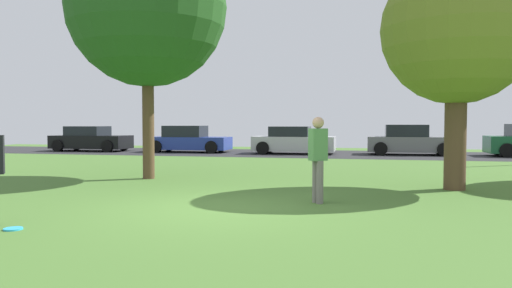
{
  "coord_description": "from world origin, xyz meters",
  "views": [
    {
      "loc": [
        2.73,
        -8.51,
        1.59
      ],
      "look_at": [
        0.0,
        3.48,
        1.04
      ],
      "focal_mm": 34.16,
      "sensor_mm": 36.0,
      "label": 1
    }
  ],
  "objects_px": {
    "oak_tree_left": "(147,7)",
    "parked_car_grey": "(409,141)",
    "person_catcher": "(318,155)",
    "maple_tree_near": "(457,31)",
    "parked_car_silver": "(293,141)",
    "parked_car_black": "(90,140)",
    "frisbee_disc": "(13,229)",
    "parked_car_blue": "(188,140)"
  },
  "relations": [
    {
      "from": "oak_tree_left",
      "to": "parked_car_blue",
      "type": "distance_m",
      "value": 12.9
    },
    {
      "from": "parked_car_grey",
      "to": "parked_car_silver",
      "type": "bearing_deg",
      "value": -174.22
    },
    {
      "from": "parked_car_silver",
      "to": "parked_car_grey",
      "type": "relative_size",
      "value": 1.0
    },
    {
      "from": "parked_car_grey",
      "to": "parked_car_black",
      "type": "bearing_deg",
      "value": -177.82
    },
    {
      "from": "parked_car_black",
      "to": "parked_car_silver",
      "type": "relative_size",
      "value": 1.04
    },
    {
      "from": "oak_tree_left",
      "to": "parked_car_grey",
      "type": "relative_size",
      "value": 1.71
    },
    {
      "from": "oak_tree_left",
      "to": "parked_car_silver",
      "type": "height_order",
      "value": "oak_tree_left"
    },
    {
      "from": "oak_tree_left",
      "to": "parked_car_silver",
      "type": "relative_size",
      "value": 1.72
    },
    {
      "from": "frisbee_disc",
      "to": "parked_car_grey",
      "type": "distance_m",
      "value": 20.0
    },
    {
      "from": "maple_tree_near",
      "to": "parked_car_black",
      "type": "xyz_separation_m",
      "value": [
        -16.94,
        12.02,
        -3.09
      ]
    },
    {
      "from": "frisbee_disc",
      "to": "parked_car_black",
      "type": "relative_size",
      "value": 0.06
    },
    {
      "from": "person_catcher",
      "to": "parked_car_blue",
      "type": "bearing_deg",
      "value": -95.3
    },
    {
      "from": "parked_car_black",
      "to": "frisbee_disc",
      "type": "bearing_deg",
      "value": -61.4
    },
    {
      "from": "oak_tree_left",
      "to": "frisbee_disc",
      "type": "relative_size",
      "value": 25.91
    },
    {
      "from": "maple_tree_near",
      "to": "frisbee_disc",
      "type": "height_order",
      "value": "maple_tree_near"
    },
    {
      "from": "oak_tree_left",
      "to": "person_catcher",
      "type": "xyz_separation_m",
      "value": [
        5.06,
        -3.11,
        -3.84
      ]
    },
    {
      "from": "maple_tree_near",
      "to": "parked_car_silver",
      "type": "xyz_separation_m",
      "value": [
        -5.63,
        12.09,
        -3.08
      ]
    },
    {
      "from": "frisbee_disc",
      "to": "parked_car_blue",
      "type": "relative_size",
      "value": 0.06
    },
    {
      "from": "person_catcher",
      "to": "parked_car_silver",
      "type": "xyz_separation_m",
      "value": [
        -2.68,
        14.72,
        -0.3
      ]
    },
    {
      "from": "oak_tree_left",
      "to": "maple_tree_near",
      "type": "bearing_deg",
      "value": -3.43
    },
    {
      "from": "oak_tree_left",
      "to": "person_catcher",
      "type": "bearing_deg",
      "value": -31.62
    },
    {
      "from": "oak_tree_left",
      "to": "parked_car_blue",
      "type": "bearing_deg",
      "value": 105.61
    },
    {
      "from": "maple_tree_near",
      "to": "oak_tree_left",
      "type": "xyz_separation_m",
      "value": [
        -8.01,
        0.48,
        1.06
      ]
    },
    {
      "from": "maple_tree_near",
      "to": "parked_car_silver",
      "type": "bearing_deg",
      "value": 114.98
    },
    {
      "from": "oak_tree_left",
      "to": "parked_car_silver",
      "type": "xyz_separation_m",
      "value": [
        2.38,
        11.61,
        -4.14
      ]
    },
    {
      "from": "parked_car_black",
      "to": "parked_car_grey",
      "type": "height_order",
      "value": "parked_car_grey"
    },
    {
      "from": "oak_tree_left",
      "to": "parked_car_grey",
      "type": "bearing_deg",
      "value": 56.63
    },
    {
      "from": "frisbee_disc",
      "to": "parked_car_silver",
      "type": "bearing_deg",
      "value": 85.34
    },
    {
      "from": "oak_tree_left",
      "to": "frisbee_disc",
      "type": "height_order",
      "value": "oak_tree_left"
    },
    {
      "from": "parked_car_blue",
      "to": "frisbee_disc",
      "type": "bearing_deg",
      "value": -77.08
    },
    {
      "from": "maple_tree_near",
      "to": "person_catcher",
      "type": "xyz_separation_m",
      "value": [
        -2.96,
        -2.63,
        -2.78
      ]
    },
    {
      "from": "oak_tree_left",
      "to": "parked_car_black",
      "type": "bearing_deg",
      "value": 127.74
    },
    {
      "from": "frisbee_disc",
      "to": "maple_tree_near",
      "type": "bearing_deg",
      "value": 40.24
    },
    {
      "from": "maple_tree_near",
      "to": "parked_car_grey",
      "type": "xyz_separation_m",
      "value": [
        0.01,
        12.66,
        -3.05
      ]
    },
    {
      "from": "frisbee_disc",
      "to": "parked_car_blue",
      "type": "xyz_separation_m",
      "value": [
        -4.19,
        18.27,
        0.62
      ]
    },
    {
      "from": "parked_car_grey",
      "to": "person_catcher",
      "type": "bearing_deg",
      "value": -100.98
    },
    {
      "from": "oak_tree_left",
      "to": "parked_car_black",
      "type": "distance_m",
      "value": 15.17
    },
    {
      "from": "person_catcher",
      "to": "frisbee_disc",
      "type": "xyz_separation_m",
      "value": [
        -4.15,
        -3.38,
        -0.92
      ]
    },
    {
      "from": "person_catcher",
      "to": "parked_car_grey",
      "type": "height_order",
      "value": "person_catcher"
    },
    {
      "from": "parked_car_blue",
      "to": "parked_car_silver",
      "type": "bearing_deg",
      "value": -1.6
    },
    {
      "from": "parked_car_black",
      "to": "parked_car_grey",
      "type": "xyz_separation_m",
      "value": [
        16.95,
        0.65,
        0.03
      ]
    },
    {
      "from": "oak_tree_left",
      "to": "parked_car_black",
      "type": "xyz_separation_m",
      "value": [
        -8.93,
        11.54,
        -4.14
      ]
    }
  ]
}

